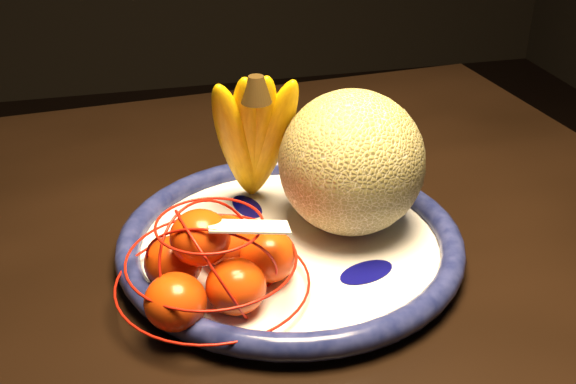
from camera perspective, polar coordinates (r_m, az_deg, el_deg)
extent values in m
cube|color=black|center=(0.81, -15.75, -5.84)|extent=(1.47, 0.95, 0.04)
cylinder|color=black|center=(1.45, 10.92, -5.16)|extent=(0.06, 0.06, 0.66)
cylinder|color=white|center=(0.76, 0.18, -4.50)|extent=(0.33, 0.33, 0.01)
torus|color=#080E37|center=(0.76, 0.18, -3.80)|extent=(0.36, 0.36, 0.03)
cylinder|color=white|center=(0.77, 0.18, -4.78)|extent=(0.16, 0.16, 0.01)
ellipsoid|color=#050657|center=(0.72, 6.21, -6.32)|extent=(0.13, 0.10, 0.00)
ellipsoid|color=#050657|center=(0.83, -3.26, -1.15)|extent=(0.08, 0.12, 0.00)
ellipsoid|color=#050657|center=(0.75, -7.72, -5.00)|extent=(0.11, 0.06, 0.00)
sphere|color=olive|center=(0.76, 5.05, 2.33)|extent=(0.15, 0.15, 0.15)
ellipsoid|color=yellow|center=(0.78, -4.08, 4.37)|extent=(0.09, 0.11, 0.18)
ellipsoid|color=yellow|center=(0.78, -3.15, 4.55)|extent=(0.06, 0.10, 0.18)
ellipsoid|color=yellow|center=(0.78, -2.36, 4.61)|extent=(0.05, 0.10, 0.18)
ellipsoid|color=yellow|center=(0.79, -1.41, 4.56)|extent=(0.08, 0.11, 0.18)
cone|color=black|center=(0.75, -2.89, 10.09)|extent=(0.03, 0.03, 0.03)
ellipsoid|color=#EC3800|center=(0.64, -8.89, -8.57)|extent=(0.06, 0.06, 0.05)
ellipsoid|color=#EC3800|center=(0.66, -4.13, -7.44)|extent=(0.06, 0.06, 0.05)
ellipsoid|color=#EC3800|center=(0.69, -1.59, -5.06)|extent=(0.06, 0.06, 0.05)
ellipsoid|color=#EC3800|center=(0.69, -9.05, -5.54)|extent=(0.06, 0.06, 0.05)
ellipsoid|color=#EC3800|center=(0.72, -4.90, -3.88)|extent=(0.06, 0.06, 0.05)
ellipsoid|color=#EC3800|center=(0.65, -6.96, -3.59)|extent=(0.06, 0.06, 0.05)
torus|color=#BA1309|center=(0.69, -5.95, -7.02)|extent=(0.24, 0.24, 0.00)
torus|color=#BA1309|center=(0.67, -6.07, -5.23)|extent=(0.21, 0.21, 0.00)
torus|color=#BA1309|center=(0.65, -6.23, -2.56)|extent=(0.13, 0.13, 0.00)
torus|color=#BA1309|center=(0.68, -6.03, -5.76)|extent=(0.13, 0.12, 0.11)
torus|color=#BA1309|center=(0.68, -6.03, -5.76)|extent=(0.08, 0.13, 0.11)
torus|color=#BA1309|center=(0.68, -6.03, -5.76)|extent=(0.13, 0.09, 0.11)
cube|color=white|center=(0.64, -3.10, -2.75)|extent=(0.07, 0.04, 0.01)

